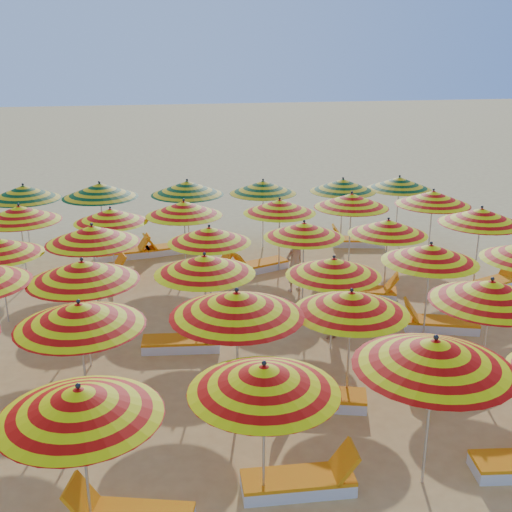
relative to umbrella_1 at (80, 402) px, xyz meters
name	(u,v)px	position (x,y,z in m)	size (l,w,h in m)	color
ground	(260,326)	(3.57, 6.27, -2.04)	(120.00, 120.00, 0.00)	#EBBF68
umbrella_1	(80,402)	(0.00, 0.00, 0.00)	(2.43, 2.43, 2.31)	silver
umbrella_2	(264,379)	(2.46, 0.20, -0.02)	(2.78, 2.78, 2.30)	silver
umbrella_3	(434,354)	(4.95, 0.15, 0.16)	(2.67, 2.67, 2.50)	silver
umbrella_7	(79,315)	(-0.20, 2.80, 0.04)	(2.40, 2.40, 2.36)	silver
umbrella_8	(237,304)	(2.45, 2.52, 0.15)	(2.39, 2.39, 2.49)	silver
umbrella_9	(351,302)	(4.56, 2.69, -0.05)	(2.16, 2.16, 2.26)	silver
umbrella_10	(491,292)	(7.17, 2.47, 0.06)	(2.65, 2.65, 2.38)	silver
umbrella_13	(83,271)	(-0.30, 4.96, 0.07)	(2.47, 2.47, 2.39)	silver
umbrella_14	(205,264)	(2.18, 5.19, -0.03)	(2.31, 2.31, 2.29)	silver
umbrella_15	(334,267)	(4.89, 4.82, -0.12)	(2.44, 2.44, 2.18)	silver
umbrella_16	(430,253)	(7.18, 5.04, -0.03)	(2.71, 2.71, 2.28)	silver
umbrella_19	(92,234)	(-0.25, 7.63, 0.06)	(2.96, 2.96, 2.38)	silver
umbrella_20	(209,235)	(2.55, 7.60, -0.09)	(2.19, 2.19, 2.21)	silver
umbrella_21	(304,230)	(4.97, 7.63, -0.10)	(2.22, 2.22, 2.20)	silver
umbrella_22	(388,227)	(7.18, 7.53, -0.11)	(2.46, 2.46, 2.19)	silver
umbrella_23	(481,216)	(9.80, 7.57, 0.05)	(2.92, 2.92, 2.37)	silver
umbrella_24	(19,213)	(-2.31, 10.15, 0.03)	(2.92, 2.92, 2.35)	silver
umbrella_25	(111,216)	(0.09, 10.09, -0.13)	(2.55, 2.55, 2.17)	silver
umbrella_26	(184,208)	(2.12, 10.03, 0.00)	(2.75, 2.75, 2.31)	silver
umbrella_27	(280,206)	(4.87, 10.03, -0.07)	(2.66, 2.66, 2.24)	silver
umbrella_28	(351,201)	(7.02, 9.99, 0.02)	(2.40, 2.40, 2.34)	silver
umbrella_29	(433,198)	(9.47, 9.76, 0.05)	(2.71, 2.71, 2.37)	silver
umbrella_30	(24,192)	(-2.57, 12.62, 0.08)	(2.84, 2.84, 2.40)	silver
umbrella_31	(100,190)	(-0.28, 12.26, 0.13)	(2.64, 2.64, 2.46)	silver
umbrella_32	(187,188)	(2.39, 12.23, 0.10)	(2.97, 2.97, 2.43)	silver
umbrella_33	(263,187)	(4.84, 12.39, 0.00)	(2.37, 2.37, 2.31)	silver
umbrella_34	(343,185)	(7.46, 12.20, 0.00)	(2.51, 2.51, 2.31)	silver
umbrella_35	(399,183)	(9.45, 12.28, -0.03)	(2.86, 2.86, 2.28)	silver
lounger_1	(301,482)	(3.06, 0.30, -1.88)	(1.76, 0.67, 0.69)	white
lounger_5	(318,398)	(3.96, 2.59, -1.88)	(1.83, 1.05, 0.69)	white
lounger_6	(449,386)	(6.58, 2.56, -1.88)	(1.83, 1.14, 0.69)	white
lounger_7	(183,343)	(1.68, 5.37, -1.88)	(1.79, 0.77, 0.69)	white
lounger_8	(439,324)	(7.69, 5.30, -1.88)	(1.83, 1.10, 0.69)	white
lounger_9	(366,292)	(6.68, 7.54, -1.88)	(1.83, 1.14, 0.69)	white
lounger_10	(495,283)	(10.39, 7.50, -1.88)	(1.83, 1.15, 0.69)	white
lounger_11	(97,275)	(-0.41, 10.16, -1.88)	(1.82, 0.96, 0.69)	white
lounger_12	(206,268)	(2.71, 10.25, -1.88)	(1.79, 0.78, 0.69)	white
lounger_13	(259,266)	(4.27, 10.14, -1.88)	(1.82, 1.17, 0.69)	white
lounger_14	(124,253)	(0.32, 12.10, -1.88)	(1.80, 0.82, 0.69)	white
lounger_15	(170,248)	(1.79, 12.35, -1.88)	(1.82, 0.97, 0.69)	white
lounger_16	(357,241)	(7.97, 12.00, -1.88)	(1.82, 0.94, 0.69)	white
beachgoer_b	(330,309)	(5.03, 5.42, -1.37)	(0.65, 0.51, 1.34)	tan
beachgoer_a	(295,265)	(4.92, 8.36, -1.28)	(0.55, 0.36, 1.51)	tan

